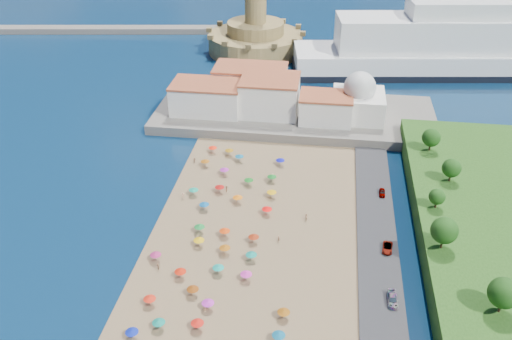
# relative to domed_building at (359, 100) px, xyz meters

# --- Properties ---
(ground) EXTENTS (700.00, 700.00, 0.00)m
(ground) POSITION_rel_domed_building_xyz_m (-30.00, -71.00, -8.97)
(ground) COLOR #071938
(ground) RESTS_ON ground
(terrace) EXTENTS (90.00, 36.00, 3.00)m
(terrace) POSITION_rel_domed_building_xyz_m (-20.00, 2.00, -7.47)
(terrace) COLOR #59544C
(terrace) RESTS_ON ground
(jetty) EXTENTS (18.00, 70.00, 2.40)m
(jetty) POSITION_rel_domed_building_xyz_m (-42.00, 37.00, -7.77)
(jetty) COLOR #59544C
(jetty) RESTS_ON ground
(breakwater) EXTENTS (199.03, 34.77, 2.60)m
(breakwater) POSITION_rel_domed_building_xyz_m (-140.00, 82.00, -7.67)
(breakwater) COLOR #59544C
(breakwater) RESTS_ON ground
(waterfront_buildings) EXTENTS (57.00, 29.00, 11.00)m
(waterfront_buildings) POSITION_rel_domed_building_xyz_m (-33.05, 2.64, -1.10)
(waterfront_buildings) COLOR silver
(waterfront_buildings) RESTS_ON terrace
(domed_building) EXTENTS (16.00, 16.00, 15.00)m
(domed_building) POSITION_rel_domed_building_xyz_m (0.00, 0.00, 0.00)
(domed_building) COLOR silver
(domed_building) RESTS_ON terrace
(fortress) EXTENTS (40.00, 40.00, 32.40)m
(fortress) POSITION_rel_domed_building_xyz_m (-42.00, 67.00, -2.29)
(fortress) COLOR #A68D53
(fortress) RESTS_ON ground
(cruise_ship) EXTENTS (158.92, 44.99, 34.37)m
(cruise_ship) POSITION_rel_domed_building_xyz_m (54.15, 55.89, 1.20)
(cruise_ship) COLOR black
(cruise_ship) RESTS_ON ground
(beach_parasols) EXTENTS (31.62, 114.79, 2.20)m
(beach_parasols) POSITION_rel_domed_building_xyz_m (-31.34, -81.79, -6.83)
(beach_parasols) COLOR gray
(beach_parasols) RESTS_ON beach
(beachgoers) EXTENTS (34.17, 93.07, 1.89)m
(beachgoers) POSITION_rel_domed_building_xyz_m (-32.32, -67.90, -7.86)
(beachgoers) COLOR tan
(beachgoers) RESTS_ON beach
(parked_cars) EXTENTS (2.68, 73.35, 1.43)m
(parked_cars) POSITION_rel_domed_building_xyz_m (6.00, -79.55, -7.59)
(parked_cars) COLOR gray
(parked_cars) RESTS_ON promenade
(hillside_trees) EXTENTS (15.16, 108.22, 7.29)m
(hillside_trees) POSITION_rel_domed_building_xyz_m (18.40, -79.31, 1.00)
(hillside_trees) COLOR #382314
(hillside_trees) RESTS_ON hillside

